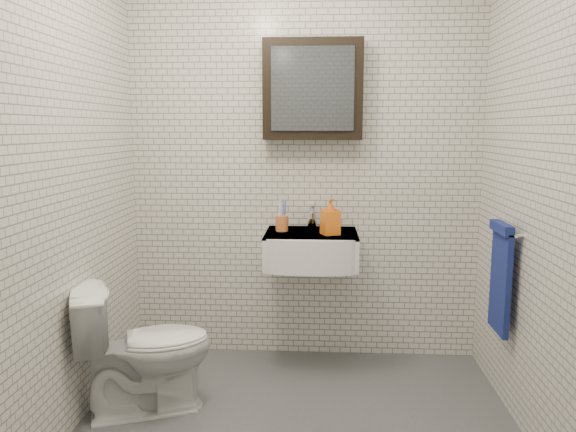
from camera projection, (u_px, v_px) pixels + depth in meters
The scene contains 9 objects.
ground at pixel (297, 431), 2.74m from camera, with size 2.20×2.00×0.01m, color #4B4D52.
room_shell at pixel (298, 129), 2.51m from camera, with size 2.22×2.02×2.51m.
washbasin at pixel (311, 249), 3.35m from camera, with size 0.55×0.50×0.20m.
faucet at pixel (312, 217), 3.51m from camera, with size 0.06×0.20×0.15m.
mirror_cabinet at pixel (313, 90), 3.39m from camera, with size 0.60×0.15×0.60m.
towel_rail at pixel (501, 273), 2.91m from camera, with size 0.09×0.30×0.58m.
toothbrush_cup at pixel (282, 222), 3.41m from camera, with size 0.10×0.10×0.21m.
soap_bottle at pixel (330, 216), 3.29m from camera, with size 0.10×0.10×0.22m, color orange.
toilet at pixel (144, 348), 2.91m from camera, with size 0.39×0.68×0.69m, color white.
Camera 1 is at (0.11, -2.54, 1.47)m, focal length 35.00 mm.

